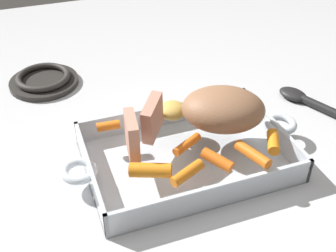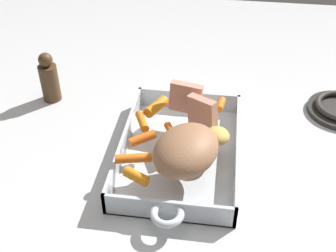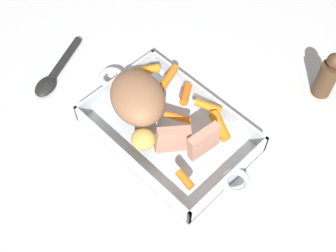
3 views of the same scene
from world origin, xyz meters
The scene contains 15 objects.
ground_plane centered at (0.00, 0.00, 0.00)m, with size 1.74×1.74×0.00m, color silver.
roasting_dish centered at (0.00, 0.00, 0.01)m, with size 0.44×0.24×0.05m.
pork_roast centered at (0.08, 0.02, 0.08)m, with size 0.15×0.11×0.07m, color #946647.
roast_slice_thin centered at (-0.05, 0.04, 0.08)m, with size 0.02×0.07×0.07m, color tan.
roast_slice_thick centered at (-0.10, 0.00, 0.08)m, with size 0.02×0.07×0.07m, color tan.
baby_carrot_southeast centered at (0.02, -0.07, 0.06)m, with size 0.02×0.02×0.05m, color orange.
baby_carrot_northeast centered at (-0.03, -0.09, 0.06)m, with size 0.02×0.02×0.06m, color orange.
baby_carrot_center_right centered at (-0.09, -0.06, 0.06)m, with size 0.02×0.02×0.07m, color orange.
baby_carrot_long centered at (-0.12, 0.08, 0.06)m, with size 0.02×0.02×0.04m, color orange.
baby_carrot_center_left centered at (-0.01, -0.02, 0.06)m, with size 0.01×0.01×0.06m, color orange.
baby_carrot_northwest centered at (0.13, -0.06, 0.06)m, with size 0.02×0.02×0.05m, color orange.
baby_carrot_short centered at (0.08, -0.08, 0.06)m, with size 0.02×0.02×0.07m, color orange.
potato_near_roast centered at (0.00, 0.07, 0.06)m, with size 0.05×0.05×0.03m, color gold.
serving_spoon centered at (0.32, 0.08, 0.01)m, with size 0.11×0.19×0.02m.
pepper_mill centered at (-0.17, -0.34, 0.06)m, with size 0.04×0.04×0.13m.
Camera 3 is at (-0.37, 0.37, 0.82)m, focal length 46.88 mm.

